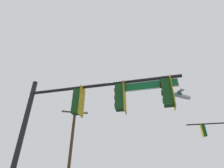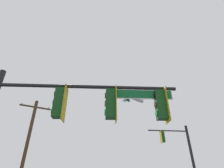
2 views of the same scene
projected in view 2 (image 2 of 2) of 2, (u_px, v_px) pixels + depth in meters
name	position (u px, v px, depth m)	size (l,w,h in m)	color
signal_pole_near	(74.00, 113.00, 6.05)	(6.71, 1.08, 5.71)	black
signal_pole_far	(185.00, 154.00, 17.89)	(4.42, 0.91, 7.40)	black
utility_pole	(26.00, 147.00, 14.40)	(2.36, 1.52, 8.58)	#47331E
airplane	(132.00, 97.00, 135.09)	(19.04, 17.17, 9.94)	#B2B7C1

